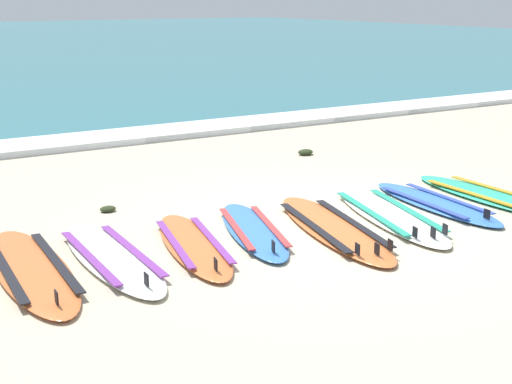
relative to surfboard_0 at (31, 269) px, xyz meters
name	(u,v)px	position (x,y,z in m)	size (l,w,h in m)	color
ground_plane	(328,222)	(3.22, -0.19, -0.04)	(80.00, 80.00, 0.00)	#C1B599
wave_foam_strip	(132,136)	(3.22, 5.53, 0.02)	(80.00, 1.09, 0.11)	white
surfboard_0	(31,269)	(0.00, 0.00, 0.00)	(0.75, 2.51, 0.18)	orange
surfboard_1	(111,257)	(0.74, -0.07, 0.00)	(0.65, 2.36, 0.18)	silver
surfboard_2	(193,244)	(1.56, -0.16, 0.00)	(0.98, 2.19, 0.18)	orange
surfboard_3	(253,230)	(2.31, -0.08, 0.00)	(1.10, 2.11, 0.18)	#3875CC
surfboard_4	(333,227)	(3.09, -0.45, 0.00)	(1.18, 2.61, 0.18)	orange
surfboard_5	(389,214)	(3.93, -0.39, 0.00)	(1.24, 2.58, 0.18)	silver
surfboard_6	(435,203)	(4.71, -0.33, 0.00)	(0.70, 2.18, 0.18)	#3875CC
surfboard_7	(490,196)	(5.52, -0.46, 0.00)	(0.66, 2.42, 0.18)	#2DB793
seaweed_clump_near_shoreline	(305,152)	(5.05, 2.85, 0.01)	(0.25, 0.20, 0.09)	#2D381E
seaweed_clump_by_the_boards	(108,209)	(1.28, 1.49, 0.00)	(0.19, 0.15, 0.07)	#2D381E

